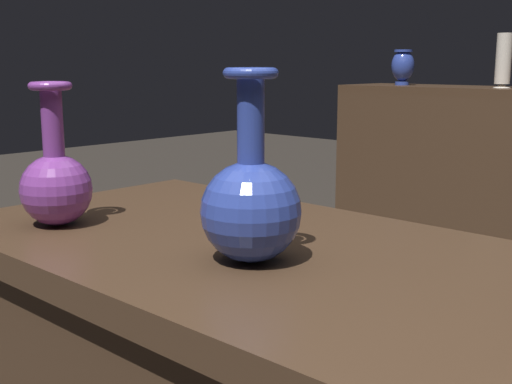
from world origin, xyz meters
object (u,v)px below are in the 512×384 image
at_px(vase_centerpiece, 251,203).
at_px(shelf_vase_left, 503,61).
at_px(vase_tall_behind, 56,181).
at_px(shelf_vase_far_left, 403,66).

xyz_separation_m(vase_centerpiece, shelf_vase_left, (-0.57, 2.25, 0.22)).
bearing_deg(shelf_vase_left, vase_tall_behind, -86.50).
bearing_deg(vase_tall_behind, shelf_vase_far_left, 105.78).
bearing_deg(shelf_vase_left, vase_centerpiece, -75.75).
relative_size(vase_tall_behind, shelf_vase_left, 1.12).
xyz_separation_m(vase_centerpiece, vase_tall_behind, (-0.43, -0.08, -0.01)).
height_order(vase_tall_behind, shelf_vase_far_left, shelf_vase_far_left).
bearing_deg(vase_tall_behind, shelf_vase_left, 93.50).
xyz_separation_m(vase_tall_behind, shelf_vase_far_left, (-0.66, 2.34, 0.20)).
xyz_separation_m(vase_centerpiece, shelf_vase_far_left, (-1.09, 2.26, 0.19)).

